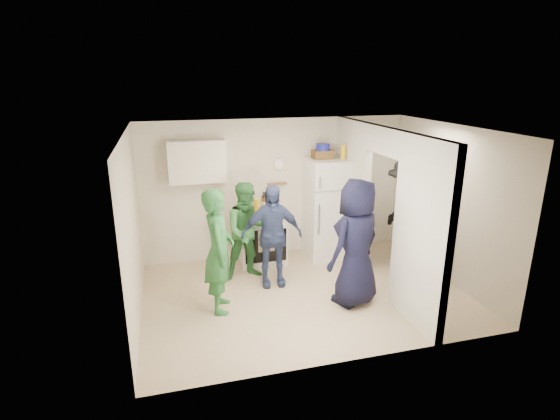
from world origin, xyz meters
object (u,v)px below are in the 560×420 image
(person_green_center, at_px, (248,231))
(person_nook, at_px, (406,216))
(person_denim, at_px, (272,236))
(blue_bowl, at_px, (323,147))
(wicker_basket, at_px, (323,154))
(stove, at_px, (261,235))
(person_green_left, at_px, (219,251))
(person_navy, at_px, (356,243))
(yellow_cup_stack_top, at_px, (343,152))
(fridge, at_px, (327,208))

(person_green_center, distance_m, person_nook, 2.62)
(person_denim, bearing_deg, blue_bowl, 42.37)
(person_green_center, bearing_deg, wicker_basket, 17.01)
(stove, height_order, wicker_basket, wicker_basket)
(person_nook, bearing_deg, person_green_left, -72.09)
(person_navy, bearing_deg, person_green_left, -36.05)
(blue_bowl, height_order, person_green_left, blue_bowl)
(yellow_cup_stack_top, distance_m, person_navy, 1.99)
(wicker_basket, relative_size, person_nook, 0.18)
(yellow_cup_stack_top, xyz_separation_m, person_denim, (-1.48, -0.77, -1.12))
(person_green_center, xyz_separation_m, person_navy, (1.33, -1.22, 0.13))
(fridge, distance_m, person_navy, 1.77)
(fridge, relative_size, person_denim, 1.10)
(fridge, xyz_separation_m, yellow_cup_stack_top, (0.22, -0.10, 1.03))
(stove, distance_m, person_navy, 2.08)
(wicker_basket, distance_m, person_green_left, 2.72)
(person_denim, bearing_deg, person_nook, 1.77)
(blue_bowl, bearing_deg, wicker_basket, 0.00)
(wicker_basket, height_order, blue_bowl, blue_bowl)
(yellow_cup_stack_top, bearing_deg, person_green_center, -166.30)
(wicker_basket, distance_m, person_green_center, 1.91)
(stove, distance_m, wicker_basket, 1.79)
(stove, xyz_separation_m, person_nook, (2.24, -0.98, 0.48))
(blue_bowl, bearing_deg, yellow_cup_stack_top, -25.11)
(person_green_left, bearing_deg, person_nook, -73.22)
(stove, height_order, person_denim, person_denim)
(yellow_cup_stack_top, relative_size, person_green_left, 0.14)
(yellow_cup_stack_top, distance_m, person_nook, 1.52)
(fridge, bearing_deg, wicker_basket, 153.43)
(fridge, height_order, person_navy, person_navy)
(blue_bowl, bearing_deg, fridge, -26.57)
(stove, relative_size, person_green_center, 0.61)
(person_denim, bearing_deg, person_green_left, -143.64)
(blue_bowl, bearing_deg, person_navy, -94.33)
(person_green_center, distance_m, person_denim, 0.46)
(stove, distance_m, person_green_center, 0.73)
(blue_bowl, relative_size, person_green_center, 0.15)
(blue_bowl, bearing_deg, person_green_left, -143.93)
(person_denim, bearing_deg, person_navy, -37.09)
(blue_bowl, bearing_deg, person_denim, -141.42)
(stove, bearing_deg, person_nook, -23.68)
(person_green_left, height_order, person_nook, person_nook)
(fridge, bearing_deg, person_navy, -97.68)
(wicker_basket, bearing_deg, fridge, -26.57)
(blue_bowl, xyz_separation_m, person_denim, (-1.16, -0.92, -1.20))
(wicker_basket, height_order, person_navy, wicker_basket)
(blue_bowl, distance_m, person_nook, 1.83)
(person_green_left, height_order, person_green_center, person_green_left)
(wicker_basket, relative_size, person_navy, 0.19)
(blue_bowl, distance_m, person_green_left, 2.77)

